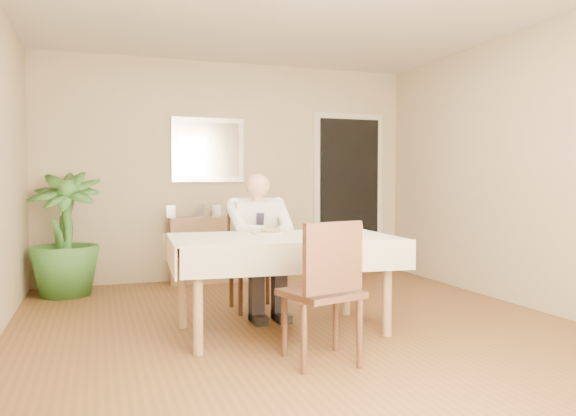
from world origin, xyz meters
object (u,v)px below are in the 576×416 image
object	(u,v)px
coffee_mug	(355,229)
sideboard	(211,249)
seated_man	(261,237)
potted_palm	(65,234)
dining_table	(282,247)
chair_near	(326,284)
chair_far	(252,255)

from	to	relation	value
coffee_mug	sideboard	distance (m)	2.62
seated_man	potted_palm	size ratio (longest dim) A/B	0.97
dining_table	chair_near	xyz separation A→B (m)	(0.01, -0.86, -0.14)
coffee_mug	seated_man	bearing A→B (deg)	127.03
chair_near	potted_palm	bearing A→B (deg)	104.63
chair_near	sideboard	world-z (taller)	chair_near
chair_far	seated_man	bearing A→B (deg)	-92.60
dining_table	sideboard	distance (m)	2.38
sideboard	dining_table	bearing A→B (deg)	-84.96
chair_far	coffee_mug	distance (m)	1.20
sideboard	coffee_mug	bearing A→B (deg)	-72.71
seated_man	sideboard	xyz separation A→B (m)	(-0.10, 1.76, -0.31)
dining_table	chair_far	size ratio (longest dim) A/B	2.02
dining_table	seated_man	size ratio (longest dim) A/B	1.43
sideboard	potted_palm	world-z (taller)	potted_palm
dining_table	chair_far	xyz separation A→B (m)	(0.00, 0.88, -0.17)
dining_table	coffee_mug	world-z (taller)	coffee_mug
sideboard	chair_near	bearing A→B (deg)	-85.37
chair_near	potted_palm	xyz separation A→B (m)	(-1.69, 2.89, 0.12)
chair_far	potted_palm	distance (m)	2.04
seated_man	potted_palm	bearing A→B (deg)	139.31
chair_far	seated_man	world-z (taller)	seated_man
dining_table	chair_far	distance (m)	0.90
dining_table	potted_palm	world-z (taller)	potted_palm
coffee_mug	potted_palm	bearing A→B (deg)	135.71
dining_table	sideboard	bearing A→B (deg)	95.99
chair_near	sideboard	distance (m)	3.22
chair_far	chair_near	bearing A→B (deg)	-92.19
chair_far	seated_man	size ratio (longest dim) A/B	0.71
chair_near	coffee_mug	size ratio (longest dim) A/B	7.33
seated_man	coffee_mug	world-z (taller)	seated_man
chair_near	coffee_mug	bearing A→B (deg)	37.27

